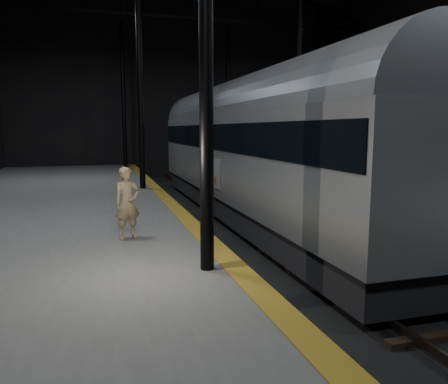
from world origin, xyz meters
name	(u,v)px	position (x,y,z in m)	size (l,w,h in m)	color
ground	(296,250)	(0.00, 0.00, 0.00)	(44.00, 44.00, 0.00)	black
platform_left	(30,253)	(-7.50, 0.00, 0.50)	(9.00, 43.80, 1.00)	#4E4E4C
tactile_strip	(192,224)	(-3.25, 0.00, 1.00)	(0.50, 43.80, 0.01)	olive
track	(296,247)	(0.00, 0.00, 0.07)	(2.40, 43.00, 0.24)	#3F3328
train	(247,144)	(0.00, 4.57, 3.09)	(3.10, 20.70, 5.53)	#A3A5AB
woman	(127,203)	(-5.08, -1.14, 1.88)	(0.64, 0.42, 1.75)	tan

